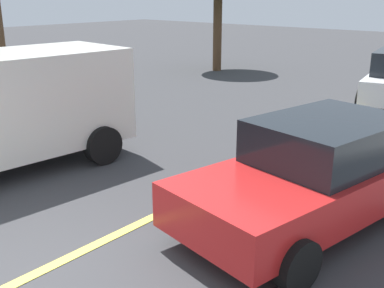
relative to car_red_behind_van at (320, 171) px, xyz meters
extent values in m
cube|color=#E0D14C|center=(-0.89, 1.90, -0.78)|extent=(28.00, 0.16, 0.01)
cube|color=black|center=(-0.12, 5.30, 0.91)|extent=(0.30, 1.85, 0.80)
cylinder|color=black|center=(-0.36, 6.32, -0.40)|extent=(0.78, 0.32, 0.76)
cylinder|color=black|center=(-0.51, 4.32, -0.40)|extent=(0.78, 0.32, 0.76)
cube|color=red|center=(-0.06, 0.01, -0.16)|extent=(4.73, 2.54, 0.61)
cube|color=black|center=(0.16, -0.03, 0.45)|extent=(2.39, 1.93, 0.61)
cylinder|color=black|center=(-1.72, -0.62, -0.46)|extent=(0.67, 0.33, 0.64)
cylinder|color=black|center=(-1.41, 1.16, -0.46)|extent=(0.67, 0.33, 0.64)
cylinder|color=black|center=(1.59, 0.64, -0.46)|extent=(0.67, 0.33, 0.64)
cylinder|color=black|center=(9.60, 2.66, -0.46)|extent=(0.67, 0.34, 0.64)
cylinder|color=black|center=(6.90, 2.12, -0.46)|extent=(0.67, 0.34, 0.64)
cylinder|color=#513823|center=(10.15, 9.82, 0.73)|extent=(0.37, 0.37, 3.03)
camera|label=1|loc=(-5.94, -2.71, 2.46)|focal=43.60mm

